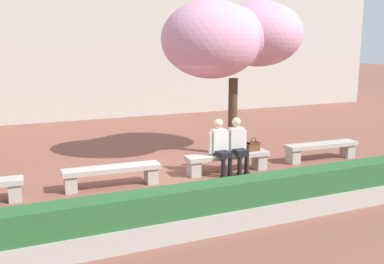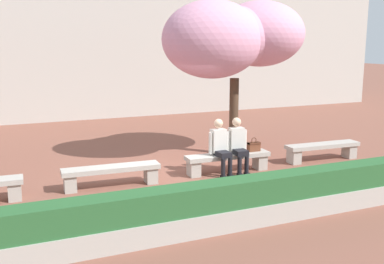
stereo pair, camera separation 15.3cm
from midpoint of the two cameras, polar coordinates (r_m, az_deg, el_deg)
ground_plane at (r=10.14m, az=-2.01°, el=-5.99°), size 100.00×100.00×0.00m
building_facade at (r=20.27m, az=-13.82°, el=15.39°), size 28.00×4.00×9.20m
stone_bench_near_west at (r=9.66m, az=-9.75°, el=-5.12°), size 2.07×0.52×0.45m
stone_bench_center at (r=10.62m, az=4.98°, el=-3.50°), size 2.07×0.52×0.45m
stone_bench_near_east at (r=12.16m, az=16.59°, el=-2.05°), size 2.07×0.52×0.45m
person_seated_left at (r=10.38m, az=4.02°, el=-1.63°), size 0.51×0.69×1.29m
person_seated_right at (r=10.60m, az=6.26°, el=-1.40°), size 0.51×0.70×1.29m
handbag at (r=10.88m, az=8.25°, el=-1.77°), size 0.30×0.15×0.34m
cherry_tree_main at (r=12.01m, az=5.96°, el=11.90°), size 4.05×2.73×4.13m
planter_hedge_foreground at (r=7.55m, az=6.07°, el=-9.06°), size 13.08×0.50×0.80m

